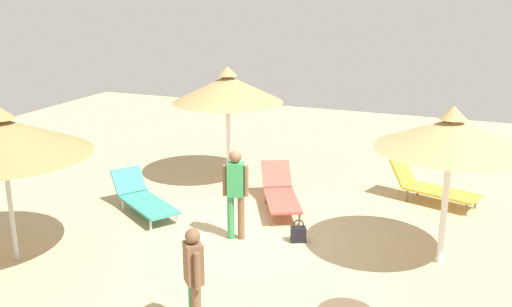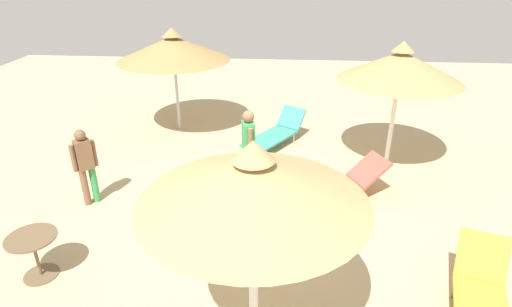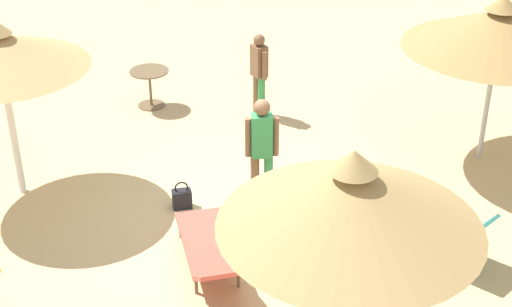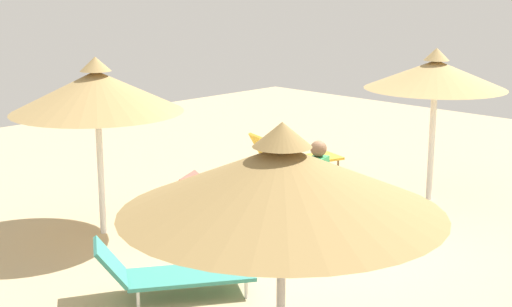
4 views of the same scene
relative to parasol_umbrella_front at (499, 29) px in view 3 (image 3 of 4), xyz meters
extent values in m
cube|color=tan|center=(2.47, -3.38, -2.28)|extent=(24.00, 24.00, 0.10)
cylinder|color=#B2B2B7|center=(0.00, 0.00, -1.13)|extent=(0.08, 0.08, 2.20)
cone|color=#997A47|center=(0.00, 0.00, 0.00)|extent=(2.92, 2.92, 0.61)
cone|color=#997A47|center=(0.00, 0.00, 0.41)|extent=(0.53, 0.53, 0.22)
cylinder|color=white|center=(5.34, -1.64, -1.09)|extent=(0.10, 0.10, 2.27)
cone|color=tan|center=(5.34, -1.64, 0.04)|extent=(2.64, 2.64, 0.63)
cone|color=tan|center=(5.34, -1.64, 0.46)|extent=(0.47, 0.47, 0.22)
cylinder|color=white|center=(2.64, -6.85, -1.06)|extent=(0.11, 0.11, 2.34)
cube|color=#CC4C3F|center=(3.70, -3.60, -1.92)|extent=(1.61, 1.24, 0.05)
cylinder|color=brown|center=(3.27, -4.12, -2.09)|extent=(0.04, 0.04, 0.28)
cylinder|color=brown|center=(3.02, -3.64, -2.09)|extent=(0.04, 0.04, 0.28)
cylinder|color=brown|center=(4.38, -3.56, -2.09)|extent=(0.04, 0.04, 0.28)
cylinder|color=brown|center=(4.14, -3.08, -2.09)|extent=(0.04, 0.04, 0.28)
cube|color=#CC4C3F|center=(4.63, -3.13, -1.68)|extent=(0.84, 0.85, 0.47)
cube|color=teal|center=(2.56, -1.08, -1.97)|extent=(1.44, 1.72, 0.05)
cylinder|color=silver|center=(2.44, -1.80, -2.11)|extent=(0.04, 0.04, 0.23)
cylinder|color=silver|center=(1.96, -1.49, -2.11)|extent=(0.04, 0.04, 0.23)
cylinder|color=silver|center=(3.17, -0.66, -2.11)|extent=(0.04, 0.04, 0.23)
cylinder|color=silver|center=(2.69, -0.35, -2.11)|extent=(0.04, 0.04, 0.23)
cube|color=teal|center=(3.10, -0.25, -1.71)|extent=(0.78, 0.70, 0.50)
cylinder|color=brown|center=(2.26, -3.29, -1.80)|extent=(0.13, 0.13, 0.86)
cylinder|color=#338C4C|center=(2.21, -3.10, -1.80)|extent=(0.13, 0.13, 0.86)
cube|color=#338C4C|center=(2.24, -3.19, -1.05)|extent=(0.29, 0.35, 0.64)
sphere|color=brown|center=(2.24, -3.19, -0.61)|extent=(0.23, 0.23, 0.23)
cylinder|color=brown|center=(2.29, -3.38, -1.07)|extent=(0.09, 0.09, 0.59)
cylinder|color=brown|center=(2.18, -3.00, -1.07)|extent=(0.09, 0.09, 0.59)
cylinder|color=#338C4C|center=(-0.71, -3.84, -1.84)|extent=(0.13, 0.13, 0.76)
cylinder|color=brown|center=(-0.84, -3.96, -1.84)|extent=(0.13, 0.13, 0.76)
cube|color=brown|center=(-0.78, -3.90, -1.18)|extent=(0.35, 0.35, 0.57)
sphere|color=brown|center=(-0.78, -3.90, -0.79)|extent=(0.21, 0.21, 0.21)
cylinder|color=brown|center=(-0.64, -3.77, -1.20)|extent=(0.09, 0.09, 0.53)
cylinder|color=brown|center=(-0.92, -4.03, -1.20)|extent=(0.09, 0.09, 0.53)
cube|color=black|center=(2.54, -4.33, -2.08)|extent=(0.27, 0.33, 0.29)
torus|color=black|center=(2.54, -4.33, -1.89)|extent=(0.11, 0.19, 0.20)
cylinder|color=brown|center=(-0.68, -5.95, -1.53)|extent=(0.72, 0.72, 0.02)
cylinder|color=brown|center=(-0.68, -5.95, -1.88)|extent=(0.05, 0.05, 0.69)
cylinder|color=brown|center=(-0.68, -5.95, -2.22)|extent=(0.51, 0.51, 0.02)
camera|label=1|loc=(-6.89, -7.24, 2.36)|focal=40.25mm
camera|label=2|loc=(2.96, -10.57, 2.19)|focal=29.16mm
camera|label=3|loc=(11.54, -1.17, 3.96)|focal=53.52mm
camera|label=4|loc=(-4.23, 4.61, 1.72)|focal=52.08mm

